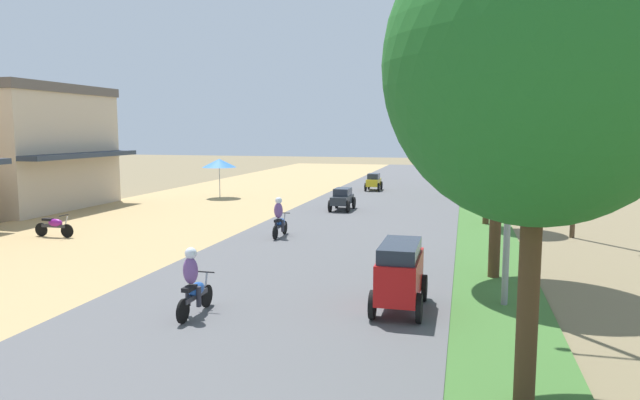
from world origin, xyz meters
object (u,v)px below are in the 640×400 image
object	(u,v)px
utility_pole_far	(513,123)
car_van_red	(400,272)
median_tree_third	(490,93)
parked_motorbike_fourth	(54,225)
median_tree_fifth	(477,95)
median_tree_second	(501,77)
streetlamp_far	(479,130)
utility_pole_near	(578,117)
streetlamp_near	(512,112)
car_sedan_charcoal	(342,198)
median_tree_fourth	(482,89)
motorbike_ahead_second	(194,284)
motorbike_ahead_third	(280,218)
vendor_umbrella	(219,163)
streetlamp_mid	(486,128)
median_tree_nearest	(539,65)
car_hatchback_yellow	(374,181)

from	to	relation	value
utility_pole_far	car_van_red	bearing A→B (deg)	-99.62
median_tree_third	parked_motorbike_fourth	bearing A→B (deg)	-155.56
median_tree_fifth	utility_pole_far	xyz separation A→B (m)	(2.30, -5.54, -2.16)
median_tree_second	median_tree_third	size ratio (longest dim) A/B	1.06
streetlamp_far	utility_pole_near	size ratio (longest dim) A/B	0.80
streetlamp_near	car_sedan_charcoal	bearing A→B (deg)	115.55
median_tree_third	utility_pole_near	xyz separation A→B (m)	(3.37, -2.45, -1.17)
parked_motorbike_fourth	car_sedan_charcoal	xyz separation A→B (m)	(9.83, 10.62, 0.19)
median_tree_fourth	motorbike_ahead_second	bearing A→B (deg)	-105.33
median_tree_second	streetlamp_near	xyz separation A→B (m)	(0.14, -2.81, -1.06)
median_tree_third	motorbike_ahead_third	distance (m)	11.35
vendor_umbrella	utility_pole_far	bearing A→B (deg)	17.18
streetlamp_mid	utility_pole_far	size ratio (longest dim) A/B	0.83
car_sedan_charcoal	median_tree_fourth	bearing A→B (deg)	44.09
parked_motorbike_fourth	median_tree_third	xyz separation A→B (m)	(17.29, 7.86, 5.56)
median_tree_fifth	vendor_umbrella	bearing A→B (deg)	-145.15
median_tree_nearest	median_tree_fifth	size ratio (longest dim) A/B	0.85
median_tree_fourth	streetlamp_near	size ratio (longest dim) A/B	1.09
median_tree_third	streetlamp_far	bearing A→B (deg)	89.90
car_sedan_charcoal	motorbike_ahead_third	distance (m)	8.50
utility_pole_near	motorbike_ahead_second	size ratio (longest dim) A/B	5.27
median_tree_fourth	streetlamp_far	world-z (taller)	median_tree_fourth
median_tree_fourth	utility_pole_near	xyz separation A→B (m)	(3.48, -12.35, -2.03)
parked_motorbike_fourth	motorbike_ahead_third	world-z (taller)	motorbike_ahead_third
median_tree_nearest	streetlamp_mid	distance (m)	22.83
streetlamp_mid	parked_motorbike_fourth	bearing A→B (deg)	-144.72
streetlamp_far	median_tree_fourth	bearing A→B (deg)	-90.72
median_tree_nearest	motorbike_ahead_third	world-z (taller)	median_tree_nearest
streetlamp_far	motorbike_ahead_third	xyz separation A→B (m)	(-8.34, -27.40, -3.57)
streetlamp_mid	motorbike_ahead_second	size ratio (longest dim) A/B	4.32
utility_pole_near	motorbike_ahead_third	xyz separation A→B (m)	(-11.67, -3.24, -4.08)
parked_motorbike_fourth	streetlamp_mid	xyz separation A→B (m)	(17.33, 12.26, 3.99)
utility_pole_near	parked_motorbike_fourth	bearing A→B (deg)	-165.34
streetlamp_near	car_van_red	size ratio (longest dim) A/B	3.50
median_tree_second	streetlamp_near	size ratio (longest dim) A/B	0.96
median_tree_third	utility_pole_far	world-z (taller)	utility_pole_far
parked_motorbike_fourth	car_sedan_charcoal	bearing A→B (deg)	47.23
car_sedan_charcoal	streetlamp_near	bearing A→B (deg)	-64.45
utility_pole_near	motorbike_ahead_third	world-z (taller)	utility_pole_near
streetlamp_far	utility_pole_near	bearing A→B (deg)	-82.15
parked_motorbike_fourth	car_van_red	world-z (taller)	car_van_red
motorbike_ahead_second	car_hatchback_yellow	bearing A→B (deg)	90.51
utility_pole_near	car_hatchback_yellow	size ratio (longest dim) A/B	4.74
median_tree_nearest	streetlamp_far	size ratio (longest dim) A/B	1.03
median_tree_fifth	streetlamp_far	bearing A→B (deg)	85.02
median_tree_third	streetlamp_mid	size ratio (longest dim) A/B	0.98
vendor_umbrella	median_tree_third	distance (m)	18.14
median_tree_nearest	streetlamp_near	xyz separation A→B (m)	(0.04, 5.47, -0.53)
utility_pole_near	utility_pole_far	size ratio (longest dim) A/B	1.01
motorbike_ahead_third	median_tree_fifth	bearing A→B (deg)	71.27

